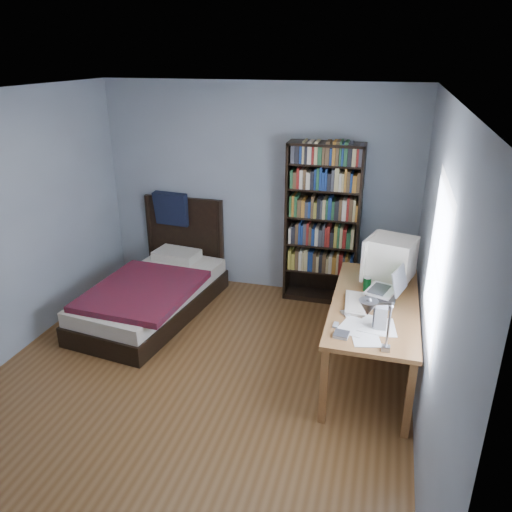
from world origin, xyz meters
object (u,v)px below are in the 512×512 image
Objects in this scene: speaker at (381,317)px; soda_can at (367,284)px; bed at (155,290)px; laptop at (383,295)px; bookshelf at (323,224)px; crt_monitor at (389,258)px; keyboard at (355,303)px; desk_lamp at (372,312)px; desk at (375,309)px.

speaker is 0.68m from soda_can.
soda_can is 0.06× the size of bed.
bed is at bearing 166.06° from laptop.
bookshelf is 0.89× the size of bed.
crt_monitor is 1.18× the size of keyboard.
crt_monitor is 1.39× the size of laptop.
bookshelf reaches higher than keyboard.
desk_lamp is at bearing -86.63° from soda_can.
desk is 0.59m from crt_monitor.
laptop is 0.17× the size of bed.
laptop reaches higher than speaker.
soda_can is at bearing 119.94° from laptop.
bookshelf reaches higher than speaker.
desk_lamp is at bearing -96.43° from speaker.
bed is (-2.54, 0.18, -0.74)m from crt_monitor.
crt_monitor is 0.81× the size of desk_lamp.
bookshelf is (-0.73, 1.83, 0.12)m from speaker.
laptop is 2.87× the size of soda_can.
crt_monitor is 3.99× the size of soda_can.
keyboard is (-0.26, -0.51, -0.25)m from crt_monitor.
bookshelf is at bearing 116.85° from soda_can.
desk is at bearing 92.43° from speaker.
laptop reaches higher than soda_can.
keyboard is at bearing -16.59° from bed.
desk is 2.68× the size of desk_lamp.
bookshelf is at bearing 24.24° from bed.
desk_lamp reaches higher than speaker.
laptop is 0.85× the size of keyboard.
soda_can is at bearing 93.37° from desk_lamp.
keyboard is at bearing -166.33° from laptop.
speaker is (0.06, -0.92, 0.41)m from desk.
laptop is at bearing 86.30° from desk_lamp.
keyboard is at bearing 98.66° from desk_lamp.
bookshelf is (-0.67, 2.53, -0.29)m from desk_lamp.
bed is at bearing 144.76° from desk_lamp.
bookshelf reaches higher than crt_monitor.
bed is (-2.37, 0.36, -0.54)m from soda_can.
laptop reaches higher than keyboard.
laptop is (0.06, -0.52, 0.41)m from desk.
desk_lamp is at bearing -75.19° from bookshelf.
speaker is 2.78m from bed.
laptop is at bearing -83.17° from desk.
bookshelf reaches higher than bed.
speaker is 1.97m from bookshelf.
crt_monitor is 0.24× the size of bed.
bookshelf is at bearing 128.09° from crt_monitor.
bed is (-2.52, 0.63, -0.58)m from laptop.
desk is 4.60× the size of laptop.
crt_monitor reaches higher than bed.
speaker reaches higher than desk.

